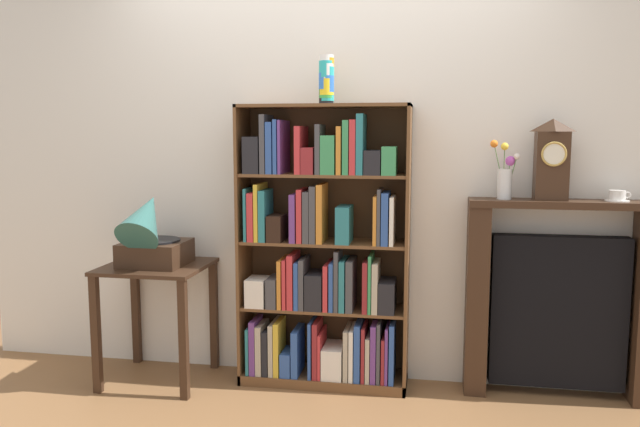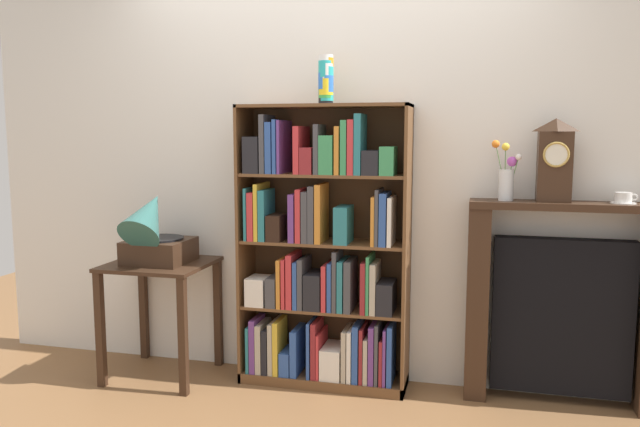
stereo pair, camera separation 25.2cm
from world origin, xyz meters
name	(u,v)px [view 2 (the right image)]	position (x,y,z in m)	size (l,w,h in m)	color
ground_plane	(317,395)	(0.00, 0.00, -0.01)	(7.85, 6.40, 0.02)	brown
wall_back	(359,163)	(0.17, 0.35, 1.30)	(4.85, 0.08, 2.60)	silver
bookshelf	(322,263)	(-0.01, 0.15, 0.73)	(0.98, 0.29, 1.64)	brown
cup_stack	(326,80)	(0.02, 0.13, 1.77)	(0.08, 0.09, 0.27)	black
side_table_left	(161,288)	(-0.98, 0.03, 0.54)	(0.59, 0.55, 0.70)	#382316
gramophone	(154,233)	(-0.98, -0.03, 0.89)	(0.36, 0.49, 0.50)	#382316
fireplace_mantel	(562,306)	(1.32, 0.22, 0.55)	(1.01, 0.21, 1.11)	#382316
mantel_clock	(555,160)	(1.24, 0.20, 1.33)	(0.17, 0.13, 0.44)	#382316
flower_vase	(507,177)	(1.00, 0.20, 1.24)	(0.16, 0.12, 0.32)	silver
teacup_with_saucer	(623,198)	(1.59, 0.20, 1.14)	(0.13, 0.13, 0.06)	white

